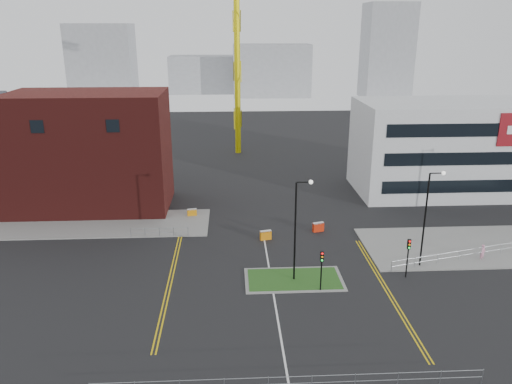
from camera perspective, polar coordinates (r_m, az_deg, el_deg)
ground at (r=37.63m, az=2.78°, el=-15.87°), size 200.00×200.00×0.00m
pavement_left at (r=59.35m, az=-19.09°, el=-3.51°), size 28.00×8.00×0.12m
pavement_right at (r=55.76m, az=24.47°, el=-5.61°), size 24.00×10.00×0.12m
island_kerb at (r=44.62m, az=4.35°, el=-9.94°), size 8.60×4.60×0.08m
grass_island at (r=44.61m, az=4.35°, el=-9.91°), size 8.00×4.00×0.12m
brick_building at (r=63.72m, az=-20.89°, el=4.18°), size 24.20×10.07×14.24m
office_block at (r=71.07m, az=21.57°, el=4.78°), size 25.00×12.20×12.00m
streetlamp_island at (r=42.37m, az=4.81°, el=-3.51°), size 1.46×0.36×9.18m
streetlamp_right_near at (r=47.26m, az=19.07°, el=-2.14°), size 1.46×0.36×9.18m
traffic_light_island at (r=41.99m, az=7.51°, el=-8.08°), size 0.28×0.33×3.65m
traffic_light_right at (r=45.79m, az=17.02°, el=-6.44°), size 0.28×0.33×3.65m
railing_front at (r=32.38m, az=3.92°, el=-20.69°), size 24.05×0.05×1.10m
railing_left at (r=53.56m, az=-10.99°, el=-4.39°), size 6.05×0.05×1.10m
railing_right at (r=52.79m, az=24.32°, el=-6.07°), size 19.05×5.05×1.10m
centre_line at (r=39.29m, az=2.48°, el=-14.23°), size 0.15×30.00×0.01m
yellow_left_a at (r=46.41m, az=-9.75°, el=-9.03°), size 0.12×24.00×0.01m
yellow_left_b at (r=46.38m, az=-9.37°, el=-9.03°), size 0.12×24.00×0.01m
yellow_right_a at (r=44.47m, az=14.48°, el=-10.67°), size 0.12×20.00×0.01m
yellow_right_b at (r=44.56m, az=14.85°, el=-10.65°), size 0.12×20.00×0.01m
skyline_a at (r=155.63m, az=-17.14°, el=13.87°), size 18.00×12.00×22.00m
skyline_b at (r=162.01m, az=1.77°, el=13.73°), size 24.00×12.00×16.00m
skyline_c at (r=163.42m, az=14.73°, el=15.31°), size 14.00×12.00×28.00m
skyline_d at (r=171.66m, az=-4.68°, el=13.27°), size 30.00×12.00×12.00m
pedestrian at (r=52.24m, az=24.49°, el=-6.32°), size 0.71×0.66×1.62m
barrier_left at (r=58.87m, az=-7.33°, el=-2.32°), size 1.14×0.53×0.92m
barrier_mid at (r=52.18m, az=1.11°, el=-4.91°), size 1.23×0.66×0.99m
barrier_right at (r=54.58m, az=7.13°, el=-3.95°), size 1.28×0.72×1.02m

